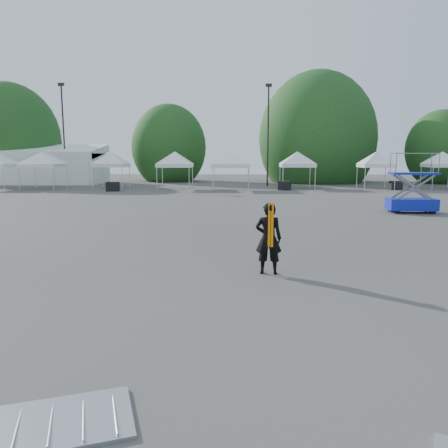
{
  "coord_description": "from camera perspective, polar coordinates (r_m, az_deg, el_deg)",
  "views": [
    {
      "loc": [
        0.13,
        -11.51,
        2.91
      ],
      "look_at": [
        -0.21,
        -1.17,
        1.3
      ],
      "focal_mm": 35.0,
      "sensor_mm": 36.0,
      "label": 1
    }
  ],
  "objects": [
    {
      "name": "tent_f",
      "position": [
        40.37,
        9.57,
        8.94
      ],
      "size": [
        4.27,
        4.27,
        3.88
      ],
      "color": "silver",
      "rests_on": "ground"
    },
    {
      "name": "tent_d",
      "position": [
        39.57,
        -6.43,
        9.01
      ],
      "size": [
        4.26,
        4.26,
        3.88
      ],
      "color": "silver",
      "rests_on": "ground"
    },
    {
      "name": "light_pole_east",
      "position": [
        43.68,
        5.78,
        12.22
      ],
      "size": [
        0.6,
        0.25,
        9.8
      ],
      "color": "black",
      "rests_on": "ground"
    },
    {
      "name": "tent_b",
      "position": [
        42.53,
        -22.63,
        8.38
      ],
      "size": [
        4.51,
        4.51,
        3.88
      ],
      "color": "silver",
      "rests_on": "ground"
    },
    {
      "name": "crate_west",
      "position": [
        37.91,
        -14.33,
        4.76
      ],
      "size": [
        1.02,
        0.81,
        0.77
      ],
      "primitive_type": "cube",
      "rotation": [
        0.0,
        0.0,
        0.03
      ],
      "color": "black",
      "rests_on": "ground"
    },
    {
      "name": "tent_e",
      "position": [
        38.52,
        0.9,
        9.07
      ],
      "size": [
        4.68,
        4.68,
        3.88
      ],
      "color": "silver",
      "rests_on": "ground"
    },
    {
      "name": "ground",
      "position": [
        11.87,
        1.2,
        -5.34
      ],
      "size": [
        120.0,
        120.0,
        0.0
      ],
      "primitive_type": "plane",
      "color": "#474442",
      "rests_on": "ground"
    },
    {
      "name": "tree_mid_e",
      "position": [
        51.32,
        12.05,
        10.81
      ],
      "size": [
        5.12,
        5.12,
        7.79
      ],
      "color": "#382314",
      "rests_on": "ground"
    },
    {
      "name": "man",
      "position": [
        10.85,
        5.83,
        -1.88
      ],
      "size": [
        0.69,
        0.49,
        1.79
      ],
      "rotation": [
        0.0,
        0.0,
        3.04
      ],
      "color": "black",
      "rests_on": "ground"
    },
    {
      "name": "tent_h",
      "position": [
        44.29,
        26.63,
        8.11
      ],
      "size": [
        3.89,
        3.89,
        3.88
      ],
      "color": "silver",
      "rests_on": "ground"
    },
    {
      "name": "tent_g",
      "position": [
        41.31,
        19.3,
        8.56
      ],
      "size": [
        3.92,
        3.92,
        3.88
      ],
      "color": "silver",
      "rests_on": "ground"
    },
    {
      "name": "crate_east",
      "position": [
        41.02,
        21.51,
        4.7
      ],
      "size": [
        0.99,
        0.77,
        0.76
      ],
      "primitive_type": "cube",
      "rotation": [
        0.0,
        0.0,
        -0.01
      ],
      "color": "black",
      "rests_on": "ground"
    },
    {
      "name": "tree_far_w",
      "position": [
        56.0,
        -26.33,
        9.61
      ],
      "size": [
        4.8,
        4.8,
        7.3
      ],
      "color": "#382314",
      "rests_on": "ground"
    },
    {
      "name": "marquee",
      "position": [
        51.51,
        -23.75,
        7.06
      ],
      "size": [
        15.0,
        6.25,
        4.23
      ],
      "color": "white",
      "rests_on": "ground"
    },
    {
      "name": "tent_c",
      "position": [
        41.5,
        -14.56,
        8.77
      ],
      "size": [
        4.05,
        4.05,
        3.88
      ],
      "color": "silver",
      "rests_on": "ground"
    },
    {
      "name": "barrier_left",
      "position": [
        5.57,
        -23.51,
        -23.05
      ],
      "size": [
        2.29,
        1.66,
        0.07
      ],
      "rotation": [
        0.0,
        0.0,
        0.34
      ],
      "color": "#ABADB3",
      "rests_on": "ground"
    },
    {
      "name": "scissor_lift",
      "position": [
        24.57,
        23.44,
        4.95
      ],
      "size": [
        2.43,
        1.3,
        3.08
      ],
      "rotation": [
        0.0,
        0.0,
        -0.05
      ],
      "color": "#0C0F9F",
      "rests_on": "ground"
    },
    {
      "name": "crate_mid",
      "position": [
        38.36,
        7.9,
        4.98
      ],
      "size": [
        1.19,
        1.06,
        0.76
      ],
      "primitive_type": "cube",
      "rotation": [
        0.0,
        0.0,
        -0.37
      ],
      "color": "black",
      "rests_on": "ground"
    },
    {
      "name": "light_pole_west",
      "position": [
        49.07,
        -20.24,
        11.65
      ],
      "size": [
        0.6,
        0.25,
        10.3
      ],
      "color": "black",
      "rests_on": "ground"
    },
    {
      "name": "tree_mid_w",
      "position": [
        52.16,
        -7.19,
        9.9
      ],
      "size": [
        4.16,
        4.16,
        6.33
      ],
      "color": "#382314",
      "rests_on": "ground"
    },
    {
      "name": "tree_far_e",
      "position": [
        53.22,
        26.48,
        8.7
      ],
      "size": [
        3.84,
        3.84,
        5.84
      ],
      "color": "#382314",
      "rests_on": "ground"
    }
  ]
}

